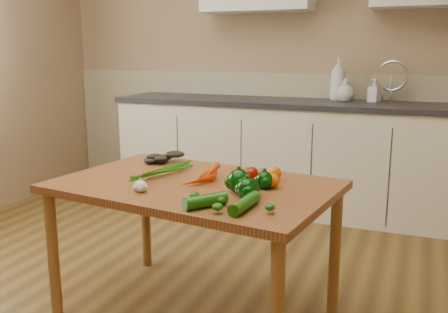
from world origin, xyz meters
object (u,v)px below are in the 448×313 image
at_px(table, 195,198).
at_px(carrot_bunch, 192,173).
at_px(soap_bottle_a, 338,79).
at_px(leafy_greens, 162,155).
at_px(pepper_b, 264,180).
at_px(zucchini_b, 205,201).
at_px(soap_bottle_b, 375,90).
at_px(zucchini_a, 245,203).
at_px(tomato_c, 271,180).
at_px(soap_bottle_c, 345,90).
at_px(pepper_c, 247,189).
at_px(pepper_a, 239,181).
at_px(tomato_b, 274,173).
at_px(garlic_bulb, 140,186).
at_px(tomato_a, 252,173).

xyz_separation_m(table, carrot_bunch, (-0.03, 0.05, 0.11)).
relative_size(soap_bottle_a, leafy_greens, 1.85).
xyz_separation_m(pepper_b, zucchini_b, (-0.13, -0.35, -0.01)).
relative_size(table, soap_bottle_b, 7.74).
xyz_separation_m(zucchini_a, zucchini_b, (-0.16, -0.03, 0.00)).
distance_m(soap_bottle_b, zucchini_a, 2.32).
height_order(leafy_greens, tomato_c, leafy_greens).
bearing_deg(tomato_c, soap_bottle_c, 89.01).
bearing_deg(pepper_c, soap_bottle_b, 82.31).
xyz_separation_m(leafy_greens, zucchini_a, (0.70, -0.61, -0.02)).
distance_m(carrot_bunch, pepper_a, 0.32).
bearing_deg(soap_bottle_c, zucchini_b, -145.84).
distance_m(pepper_b, zucchini_b, 0.37).
bearing_deg(leafy_greens, soap_bottle_b, 60.54).
relative_size(table, pepper_c, 15.21).
bearing_deg(soap_bottle_c, table, -152.45).
bearing_deg(soap_bottle_b, soap_bottle_c, -54.31).
bearing_deg(carrot_bunch, tomato_b, 26.92).
xyz_separation_m(soap_bottle_a, zucchini_a, (0.03, -2.32, -0.36)).
relative_size(carrot_bunch, leafy_greens, 1.30).
xyz_separation_m(soap_bottle_b, leafy_greens, (-0.95, -1.68, -0.26)).
xyz_separation_m(soap_bottle_a, pepper_c, (-0.00, -2.18, -0.34)).
bearing_deg(soap_bottle_a, garlic_bulb, 87.35).
xyz_separation_m(soap_bottle_c, leafy_greens, (-0.74, -1.63, -0.26)).
bearing_deg(pepper_b, pepper_a, -128.01).
distance_m(soap_bottle_a, tomato_a, 1.91).
bearing_deg(pepper_c, tomato_a, 105.62).
distance_m(tomato_c, zucchini_b, 0.41).
relative_size(pepper_c, zucchini_b, 0.49).
relative_size(soap_bottle_a, tomato_c, 4.58).
relative_size(pepper_a, pepper_b, 1.31).
xyz_separation_m(soap_bottle_a, pepper_a, (-0.07, -2.11, -0.33)).
bearing_deg(zucchini_b, tomato_c, 66.92).
relative_size(soap_bottle_b, carrot_bunch, 0.75).
distance_m(pepper_b, tomato_c, 0.04).
bearing_deg(pepper_c, zucchini_a, -75.02).
bearing_deg(carrot_bunch, zucchini_a, -33.93).
bearing_deg(soap_bottle_b, soap_bottle_a, -74.81).
height_order(garlic_bulb, pepper_a, pepper_a).
relative_size(soap_bottle_b, pepper_b, 2.24).
relative_size(pepper_a, tomato_c, 1.41).
bearing_deg(tomato_c, garlic_bulb, -151.03).
relative_size(pepper_a, zucchini_a, 0.49).
bearing_deg(soap_bottle_c, zucchini_a, -141.94).
relative_size(soap_bottle_a, zucchini_b, 1.82).
bearing_deg(tomato_a, carrot_bunch, -158.20).
relative_size(pepper_c, zucchini_a, 0.43).
relative_size(tomato_a, zucchini_b, 0.36).
bearing_deg(table, pepper_a, -9.99).
bearing_deg(tomato_b, soap_bottle_b, 81.39).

